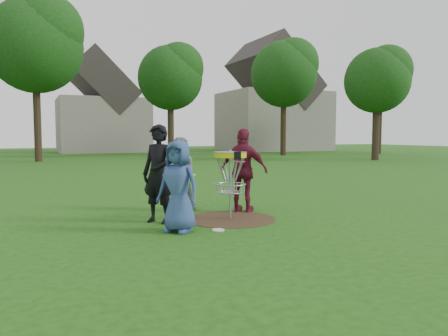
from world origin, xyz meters
name	(u,v)px	position (x,y,z in m)	size (l,w,h in m)	color
ground	(230,219)	(0.00, 0.00, 0.00)	(100.00, 100.00, 0.00)	#19470F
dirt_patch	(230,219)	(0.00, 0.00, 0.00)	(1.80, 1.80, 0.01)	#47331E
player_blue	(178,186)	(-1.29, -0.65, 0.79)	(0.77, 0.50, 1.58)	navy
player_black	(159,174)	(-1.38, 0.26, 0.94)	(0.68, 0.45, 1.88)	black
player_grey	(179,174)	(-0.57, 1.47, 0.81)	(0.79, 0.61, 1.62)	gray
player_maroon	(244,170)	(0.62, 0.64, 0.91)	(1.06, 0.44, 1.81)	maroon
disc_on_grass	(218,230)	(-0.63, -0.85, 0.01)	(0.22, 0.22, 0.02)	silver
disc_golf_basket	(230,168)	(0.00, 0.00, 1.02)	(0.66, 0.67, 1.38)	#9EA0A5
held_discs	(198,166)	(-0.55, 0.33, 1.06)	(1.75, 1.96, 0.20)	#97F51B
tree_row	(96,61)	(0.44, 20.67, 6.21)	(51.20, 17.42, 9.90)	#38281C
house_row	(125,108)	(4.78, 33.07, 4.14)	(44.50, 10.65, 11.62)	gray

